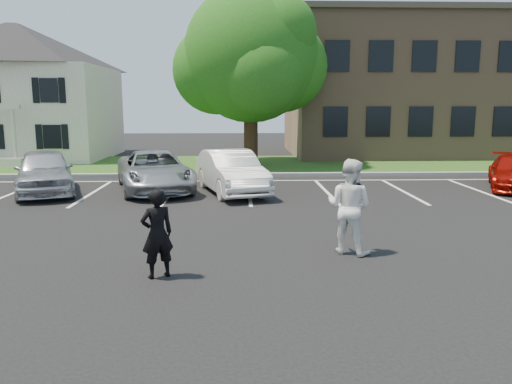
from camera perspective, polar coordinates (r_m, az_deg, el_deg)
ground_plane at (r=10.16m, az=0.20°, el=-7.95°), size 90.00×90.00×0.00m
curb at (r=21.87m, az=-1.00°, el=1.99°), size 40.00×0.30×0.15m
grass_strip at (r=25.84m, az=-1.16°, el=3.16°), size 44.00×8.00×0.08m
stall_lines at (r=18.95m, az=3.39°, el=0.51°), size 34.00×5.36×0.01m
house at (r=32.22m, az=-25.52°, el=10.31°), size 10.30×9.22×7.60m
office_building at (r=34.77m, az=22.85°, el=10.95°), size 22.40×10.40×8.30m
tree at (r=25.45m, az=-0.41°, el=15.03°), size 7.80×7.20×8.80m
man_black_suit at (r=9.22m, az=-11.24°, el=-4.70°), size 0.71×0.63×1.64m
man_white_shirt at (r=10.69m, az=10.59°, el=-1.64°), size 1.24×1.17×2.01m
car_silver_west at (r=19.14m, az=-23.03°, el=2.19°), size 3.36×4.99×1.58m
car_silver_minivan at (r=18.57m, az=-11.53°, el=2.37°), size 3.75×5.67×1.45m
car_white_sedan at (r=17.73m, az=-2.87°, el=2.31°), size 2.86×4.86×1.51m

